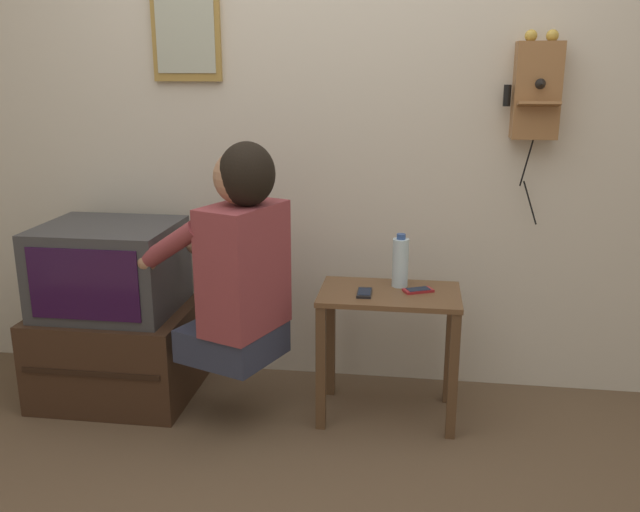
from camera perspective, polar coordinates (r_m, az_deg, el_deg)
name	(u,v)px	position (r m, az deg, el deg)	size (l,w,h in m)	color
wall_back	(332,116)	(3.17, 0.99, 11.70)	(6.80, 0.05, 2.55)	beige
side_table	(389,321)	(2.93, 5.83, -5.46)	(0.59, 0.37, 0.57)	brown
person	(238,258)	(2.76, -6.89, -0.16)	(0.63, 0.54, 0.91)	#2D3347
tv_stand	(118,352)	(3.32, -16.61, -7.77)	(0.69, 0.56, 0.42)	#382316
television	(110,268)	(3.20, -17.28, -0.96)	(0.59, 0.51, 0.40)	#38383A
wall_phone_antique	(537,90)	(3.10, 17.77, 13.21)	(0.23, 0.18, 0.82)	olive
framed_picture	(185,22)	(3.28, -11.27, 18.80)	(0.32, 0.03, 0.52)	olive
cell_phone_held	(364,293)	(2.84, 3.76, -3.10)	(0.06, 0.13, 0.01)	black
cell_phone_spare	(418,290)	(2.90, 8.27, -2.87)	(0.14, 0.11, 0.01)	maroon
water_bottle	(400,262)	(2.93, 6.78, -0.50)	(0.07, 0.07, 0.23)	silver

